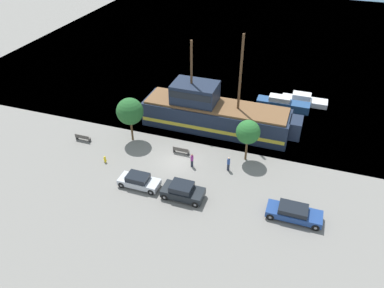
# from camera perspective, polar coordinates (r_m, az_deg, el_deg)

# --- Properties ---
(ground_plane) EXTENTS (160.00, 160.00, 0.00)m
(ground_plane) POSITION_cam_1_polar(r_m,az_deg,el_deg) (41.15, -2.27, -2.61)
(ground_plane) COLOR gray
(water_surface) EXTENTS (80.00, 80.00, 0.00)m
(water_surface) POSITION_cam_1_polar(r_m,az_deg,el_deg) (79.37, 9.53, 16.03)
(water_surface) COLOR #33566B
(water_surface) RESTS_ON ground
(pirate_ship) EXTENTS (19.11, 4.68, 12.19)m
(pirate_ship) POSITION_cam_1_polar(r_m,az_deg,el_deg) (45.72, 3.33, 4.72)
(pirate_ship) COLOR #192338
(pirate_ship) RESTS_ON water_surface
(moored_boat_dockside) EXTENTS (6.13, 1.89, 1.44)m
(moored_boat_dockside) POSITION_cam_1_polar(r_m,az_deg,el_deg) (54.17, 16.65, 6.45)
(moored_boat_dockside) COLOR silver
(moored_boat_dockside) RESTS_ON water_surface
(moored_boat_outer) EXTENTS (6.99, 1.83, 1.74)m
(moored_boat_outer) POSITION_cam_1_polar(r_m,az_deg,el_deg) (52.08, 13.61, 5.97)
(moored_boat_outer) COLOR navy
(moored_boat_outer) RESTS_ON water_surface
(parked_car_curb_front) EXTENTS (4.14, 1.77, 1.37)m
(parked_car_curb_front) POSITION_cam_1_polar(r_m,az_deg,el_deg) (37.83, -8.10, -5.59)
(parked_car_curb_front) COLOR #B7BCC6
(parked_car_curb_front) RESTS_ON ground_plane
(parked_car_curb_mid) EXTENTS (4.95, 1.94, 1.35)m
(parked_car_curb_mid) POSITION_cam_1_polar(r_m,az_deg,el_deg) (35.44, 15.25, -10.05)
(parked_car_curb_mid) COLOR navy
(parked_car_curb_mid) RESTS_ON ground_plane
(parked_car_curb_rear) EXTENTS (4.06, 2.02, 1.58)m
(parked_car_curb_rear) POSITION_cam_1_polar(r_m,az_deg,el_deg) (36.19, -1.45, -7.19)
(parked_car_curb_rear) COLOR black
(parked_car_curb_rear) RESTS_ON ground_plane
(fire_hydrant) EXTENTS (0.42, 0.25, 0.76)m
(fire_hydrant) POSITION_cam_1_polar(r_m,az_deg,el_deg) (41.80, -13.13, -2.26)
(fire_hydrant) COLOR yellow
(fire_hydrant) RESTS_ON ground_plane
(bench_promenade_east) EXTENTS (1.86, 0.45, 0.85)m
(bench_promenade_east) POSITION_cam_1_polar(r_m,az_deg,el_deg) (45.93, -16.32, 0.94)
(bench_promenade_east) COLOR #4C4742
(bench_promenade_east) RESTS_ON ground_plane
(bench_promenade_west) EXTENTS (1.85, 0.45, 0.85)m
(bench_promenade_west) POSITION_cam_1_polar(r_m,az_deg,el_deg) (41.99, -1.69, -0.97)
(bench_promenade_west) COLOR #4C4742
(bench_promenade_west) RESTS_ON ground_plane
(pedestrian_walking_near) EXTENTS (0.32, 0.32, 1.67)m
(pedestrian_walking_near) POSITION_cam_1_polar(r_m,az_deg,el_deg) (39.55, 5.58, -3.00)
(pedestrian_walking_near) COLOR #232838
(pedestrian_walking_near) RESTS_ON ground_plane
(pedestrian_walking_far) EXTENTS (0.32, 0.32, 1.63)m
(pedestrian_walking_far) POSITION_cam_1_polar(r_m,az_deg,el_deg) (39.87, -0.00, -2.49)
(pedestrian_walking_far) COLOR #232838
(pedestrian_walking_far) RESTS_ON ground_plane
(tree_row_east) EXTENTS (3.10, 3.10, 5.41)m
(tree_row_east) POSITION_cam_1_polar(r_m,az_deg,el_deg) (43.06, -9.45, 4.92)
(tree_row_east) COLOR brown
(tree_row_east) RESTS_ON ground_plane
(tree_row_mideast) EXTENTS (2.58, 2.58, 4.87)m
(tree_row_mideast) POSITION_cam_1_polar(r_m,az_deg,el_deg) (39.79, 8.54, 1.79)
(tree_row_mideast) COLOR brown
(tree_row_mideast) RESTS_ON ground_plane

